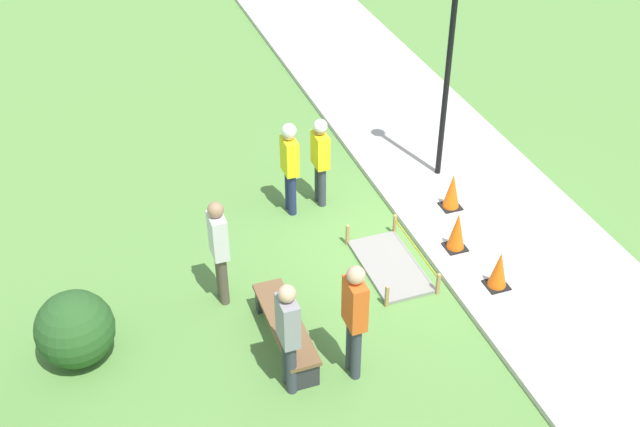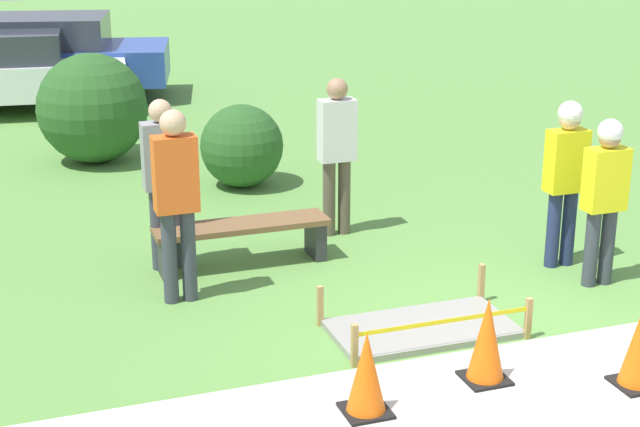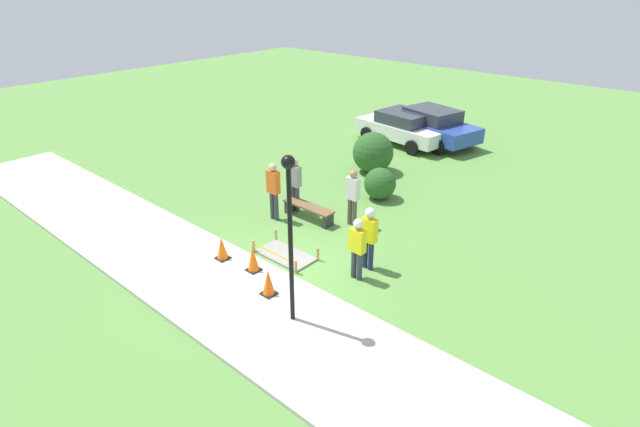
{
  "view_description": "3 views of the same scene",
  "coord_description": "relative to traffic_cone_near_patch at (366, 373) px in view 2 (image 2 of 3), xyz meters",
  "views": [
    {
      "loc": [
        -9.4,
        5.03,
        8.18
      ],
      "look_at": [
        0.02,
        1.64,
        0.94
      ],
      "focal_mm": 45.0,
      "sensor_mm": 36.0,
      "label": 1
    },
    {
      "loc": [
        -3.97,
        -6.5,
        3.71
      ],
      "look_at": [
        -1.06,
        1.81,
        0.79
      ],
      "focal_mm": 55.0,
      "sensor_mm": 36.0,
      "label": 2
    },
    {
      "loc": [
        7.94,
        -7.49,
        7.0
      ],
      "look_at": [
        -0.24,
        1.75,
        0.98
      ],
      "focal_mm": 28.0,
      "sensor_mm": 36.0,
      "label": 3
    }
  ],
  "objects": [
    {
      "name": "shrub_rounded_near",
      "position": [
        -0.95,
        8.02,
        0.36
      ],
      "size": [
        1.55,
        1.55,
        1.55
      ],
      "color": "#285623",
      "rests_on": "ground_plane"
    },
    {
      "name": "bystander_in_white_shirt",
      "position": [
        -0.76,
        3.57,
        0.59
      ],
      "size": [
        0.4,
        0.23,
        1.76
      ],
      "color": "#383D47",
      "rests_on": "ground_plane"
    },
    {
      "name": "worker_supervisor",
      "position": [
        3.08,
        2.3,
        0.61
      ],
      "size": [
        0.4,
        0.25,
        1.73
      ],
      "color": "navy",
      "rests_on": "ground_plane"
    },
    {
      "name": "worker_assistant",
      "position": [
        3.15,
        1.73,
        0.57
      ],
      "size": [
        0.4,
        0.24,
        1.67
      ],
      "color": "#383D47",
      "rests_on": "ground_plane"
    },
    {
      "name": "traffic_cone_near_patch",
      "position": [
        0.0,
        0.0,
        0.0
      ],
      "size": [
        0.34,
        0.34,
        0.64
      ],
      "color": "black",
      "rests_on": "sidewalk"
    },
    {
      "name": "traffic_cone_sidewalk_edge",
      "position": [
        2.11,
        -0.3,
        0.02
      ],
      "size": [
        0.34,
        0.34,
        0.67
      ],
      "color": "black",
      "rests_on": "sidewalk"
    },
    {
      "name": "traffic_cone_far_patch",
      "position": [
        1.05,
        0.16,
        0.02
      ],
      "size": [
        0.34,
        0.34,
        0.68
      ],
      "color": "black",
      "rests_on": "sidewalk"
    },
    {
      "name": "ground_plane",
      "position": [
        1.57,
        0.66,
        -0.41
      ],
      "size": [
        60.0,
        60.0,
        0.0
      ],
      "primitive_type": "plane",
      "color": "#5B8E42"
    },
    {
      "name": "park_bench",
      "position": [
        -0.02,
        3.39,
        -0.08
      ],
      "size": [
        1.81,
        0.44,
        0.46
      ],
      "color": "#2D2D33",
      "rests_on": "ground_plane"
    },
    {
      "name": "bystander_in_orange_shirt",
      "position": [
        -0.81,
        2.68,
        0.64
      ],
      "size": [
        0.4,
        0.24,
        1.85
      ],
      "color": "#383D47",
      "rests_on": "ground_plane"
    },
    {
      "name": "bystander_in_gray_shirt",
      "position": [
        1.24,
        3.98,
        0.6
      ],
      "size": [
        0.4,
        0.23,
        1.78
      ],
      "color": "brown",
      "rests_on": "ground_plane"
    },
    {
      "name": "parked_car_blue",
      "position": [
        -1.18,
        12.77,
        0.38
      ],
      "size": [
        4.67,
        2.89,
        1.53
      ],
      "rotation": [
        0.0,
        0.0,
        -0.23
      ],
      "color": "#28479E",
      "rests_on": "ground_plane"
    },
    {
      "name": "shrub_rounded_mid",
      "position": [
        0.72,
        6.15,
        0.13
      ],
      "size": [
        1.08,
        1.08,
        1.08
      ],
      "color": "#285623",
      "rests_on": "ground_plane"
    },
    {
      "name": "wet_concrete_patch",
      "position": [
        1.05,
        1.29,
        -0.38
      ],
      "size": [
        1.66,
        0.9,
        0.38
      ],
      "color": "gray",
      "rests_on": "ground_plane"
    },
    {
      "name": "parked_car_white",
      "position": [
        -2.04,
        11.9,
        0.32
      ],
      "size": [
        4.44,
        2.62,
        1.42
      ],
      "rotation": [
        0.0,
        0.0,
        -0.13
      ],
      "color": "white",
      "rests_on": "ground_plane"
    }
  ]
}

